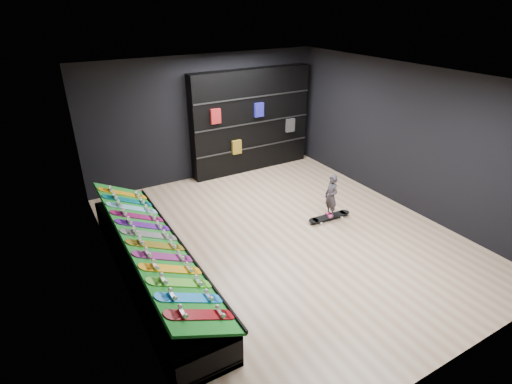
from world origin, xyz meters
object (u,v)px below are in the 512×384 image
back_shelving (251,121)px  child (330,204)px  display_rack (153,266)px  floor_skateboard (329,218)px

back_shelving → child: bearing=-89.6°
display_rack → floor_skateboard: display_rack is taller
back_shelving → display_rack: bearing=-138.2°
display_rack → floor_skateboard: bearing=1.1°
back_shelving → child: 3.38m
floor_skateboard → child: bearing=0.0°
display_rack → back_shelving: 5.09m
display_rack → child: (3.73, 0.07, 0.11)m
back_shelving → floor_skateboard: back_shelving is taller
child → back_shelving: bearing=-175.8°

